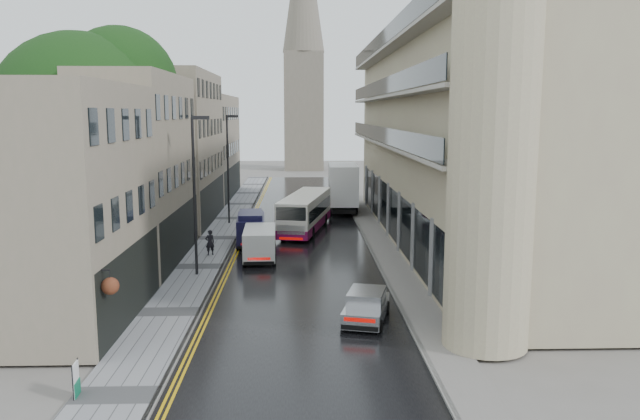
{
  "coord_description": "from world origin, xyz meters",
  "views": [
    {
      "loc": [
        0.03,
        -16.05,
        8.91
      ],
      "look_at": [
        1.06,
        18.0,
        3.57
      ],
      "focal_mm": 35.0,
      "sensor_mm": 36.0,
      "label": 1
    }
  ],
  "objects_px": {
    "navy_van": "(238,232)",
    "tree_near": "(81,147)",
    "estate_sign": "(76,380)",
    "white_lorry": "(330,190)",
    "pedestrian": "(210,242)",
    "lamp_post_far": "(228,170)",
    "white_van": "(244,249)",
    "silver_hatchback": "(344,313)",
    "lamp_post_near": "(194,197)",
    "tree_far": "(144,147)",
    "cream_bus": "(283,218)"
  },
  "relations": [
    {
      "from": "white_van",
      "to": "lamp_post_near",
      "type": "relative_size",
      "value": 0.51
    },
    {
      "from": "navy_van",
      "to": "pedestrian",
      "type": "distance_m",
      "value": 2.54
    },
    {
      "from": "lamp_post_near",
      "to": "estate_sign",
      "type": "distance_m",
      "value": 15.35
    },
    {
      "from": "tree_far",
      "to": "lamp_post_near",
      "type": "distance_m",
      "value": 16.99
    },
    {
      "from": "tree_near",
      "to": "white_lorry",
      "type": "bearing_deg",
      "value": 49.75
    },
    {
      "from": "white_lorry",
      "to": "silver_hatchback",
      "type": "distance_m",
      "value": 29.21
    },
    {
      "from": "white_lorry",
      "to": "lamp_post_far",
      "type": "distance_m",
      "value": 9.62
    },
    {
      "from": "navy_van",
      "to": "lamp_post_far",
      "type": "relative_size",
      "value": 0.54
    },
    {
      "from": "white_van",
      "to": "estate_sign",
      "type": "height_order",
      "value": "white_van"
    },
    {
      "from": "tree_far",
      "to": "white_van",
      "type": "distance_m",
      "value": 16.89
    },
    {
      "from": "white_lorry",
      "to": "white_van",
      "type": "xyz_separation_m",
      "value": [
        -5.88,
        -18.18,
        -1.19
      ]
    },
    {
      "from": "tree_far",
      "to": "white_lorry",
      "type": "relative_size",
      "value": 1.5
    },
    {
      "from": "white_lorry",
      "to": "white_van",
      "type": "height_order",
      "value": "white_lorry"
    },
    {
      "from": "tree_far",
      "to": "cream_bus",
      "type": "xyz_separation_m",
      "value": [
        10.92,
        -5.03,
        -4.83
      ]
    },
    {
      "from": "tree_near",
      "to": "pedestrian",
      "type": "xyz_separation_m",
      "value": [
        6.84,
        2.08,
        -6.03
      ]
    },
    {
      "from": "navy_van",
      "to": "tree_near",
      "type": "bearing_deg",
      "value": -157.53
    },
    {
      "from": "navy_van",
      "to": "pedestrian",
      "type": "xyz_separation_m",
      "value": [
        -1.53,
        -2.02,
        -0.28
      ]
    },
    {
      "from": "white_lorry",
      "to": "silver_hatchback",
      "type": "xyz_separation_m",
      "value": [
        -0.79,
        -29.16,
        -1.49
      ]
    },
    {
      "from": "white_lorry",
      "to": "navy_van",
      "type": "height_order",
      "value": "white_lorry"
    },
    {
      "from": "tree_far",
      "to": "pedestrian",
      "type": "distance_m",
      "value": 13.79
    },
    {
      "from": "tree_far",
      "to": "estate_sign",
      "type": "bearing_deg",
      "value": -80.39
    },
    {
      "from": "cream_bus",
      "to": "white_van",
      "type": "xyz_separation_m",
      "value": [
        -2.04,
        -8.35,
        -0.39
      ]
    },
    {
      "from": "white_van",
      "to": "navy_van",
      "type": "relative_size",
      "value": 0.96
    },
    {
      "from": "navy_van",
      "to": "estate_sign",
      "type": "distance_m",
      "value": 21.73
    },
    {
      "from": "lamp_post_near",
      "to": "navy_van",
      "type": "bearing_deg",
      "value": 69.48
    },
    {
      "from": "silver_hatchback",
      "to": "estate_sign",
      "type": "bearing_deg",
      "value": -131.26
    },
    {
      "from": "tree_far",
      "to": "lamp_post_far",
      "type": "relative_size",
      "value": 1.46
    },
    {
      "from": "white_van",
      "to": "cream_bus",
      "type": "bearing_deg",
      "value": 74.2
    },
    {
      "from": "tree_far",
      "to": "pedestrian",
      "type": "height_order",
      "value": "tree_far"
    },
    {
      "from": "tree_far",
      "to": "white_lorry",
      "type": "distance_m",
      "value": 16.04
    },
    {
      "from": "cream_bus",
      "to": "lamp_post_far",
      "type": "distance_m",
      "value": 7.76
    },
    {
      "from": "pedestrian",
      "to": "silver_hatchback",
      "type": "bearing_deg",
      "value": 95.39
    },
    {
      "from": "silver_hatchback",
      "to": "lamp_post_near",
      "type": "bearing_deg",
      "value": 144.76
    },
    {
      "from": "white_lorry",
      "to": "pedestrian",
      "type": "distance_m",
      "value": 17.78
    },
    {
      "from": "pedestrian",
      "to": "lamp_post_near",
      "type": "height_order",
      "value": "lamp_post_near"
    },
    {
      "from": "white_lorry",
      "to": "silver_hatchback",
      "type": "height_order",
      "value": "white_lorry"
    },
    {
      "from": "navy_van",
      "to": "estate_sign",
      "type": "bearing_deg",
      "value": -101.32
    },
    {
      "from": "lamp_post_far",
      "to": "lamp_post_near",
      "type": "bearing_deg",
      "value": -84.95
    },
    {
      "from": "cream_bus",
      "to": "navy_van",
      "type": "distance_m",
      "value": 4.82
    },
    {
      "from": "tree_near",
      "to": "estate_sign",
      "type": "distance_m",
      "value": 19.32
    },
    {
      "from": "pedestrian",
      "to": "cream_bus",
      "type": "bearing_deg",
      "value": -150.2
    },
    {
      "from": "tree_far",
      "to": "pedestrian",
      "type": "relative_size",
      "value": 7.87
    },
    {
      "from": "lamp_post_near",
      "to": "lamp_post_far",
      "type": "distance_m",
      "value": 16.13
    },
    {
      "from": "cream_bus",
      "to": "lamp_post_far",
      "type": "xyz_separation_m",
      "value": [
        -4.51,
        5.56,
        2.99
      ]
    },
    {
      "from": "cream_bus",
      "to": "white_lorry",
      "type": "bearing_deg",
      "value": 80.14
    },
    {
      "from": "tree_far",
      "to": "cream_bus",
      "type": "height_order",
      "value": "tree_far"
    },
    {
      "from": "silver_hatchback",
      "to": "estate_sign",
      "type": "relative_size",
      "value": 3.42
    },
    {
      "from": "pedestrian",
      "to": "lamp_post_near",
      "type": "relative_size",
      "value": 0.18
    },
    {
      "from": "cream_bus",
      "to": "lamp_post_near",
      "type": "xyz_separation_m",
      "value": [
        -4.45,
        -10.57,
        3.0
      ]
    },
    {
      "from": "tree_near",
      "to": "lamp_post_near",
      "type": "relative_size",
      "value": 1.62
    }
  ]
}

